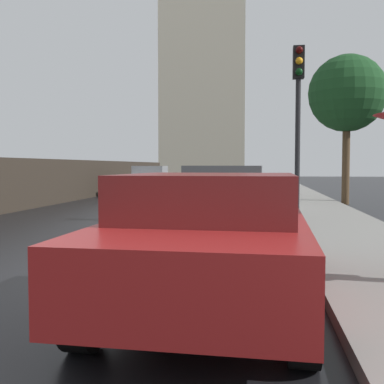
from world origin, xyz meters
name	(u,v)px	position (x,y,z in m)	size (l,w,h in m)	color
car_grey_near_kerb	(226,198)	(2.63, 4.97, 0.76)	(1.83, 3.96, 1.44)	slate
car_white_mid_road	(235,186)	(2.48, 11.47, 0.74)	(2.09, 4.63, 1.39)	silver
car_silver_far_ahead	(151,180)	(-1.80, 16.83, 0.76)	(1.90, 3.98, 1.43)	#B2B5BA
car_red_behind_camera	(213,237)	(2.87, -0.21, 0.71)	(1.99, 4.16, 1.36)	maroon
traffic_light	(298,100)	(4.23, 6.48, 3.00)	(0.26, 0.39, 4.11)	black
street_tree_near	(347,94)	(6.51, 13.14, 4.09)	(2.83, 2.83, 5.53)	#4C3823
distant_tower	(204,76)	(-3.83, 55.17, 12.96)	(10.84, 11.79, 32.05)	beige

